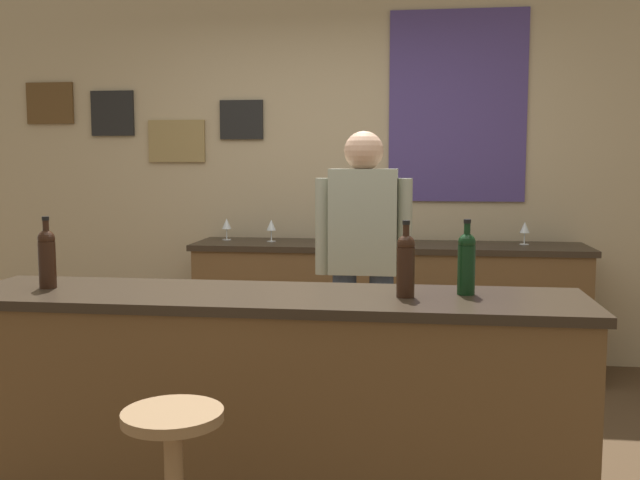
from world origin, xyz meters
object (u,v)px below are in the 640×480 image
object	(u,v)px
wine_glass_a	(227,225)
wine_glass_d	(525,228)
bar_stool	(174,478)
wine_bottle_a	(47,256)
wine_bottle_c	(466,261)
wine_bottle_b	(406,263)
wine_glass_c	(405,228)
wine_glass_b	(271,226)
bartender	(363,259)

from	to	relation	value
wine_glass_a	wine_glass_d	xyz separation A→B (m)	(2.08, -0.02, 0.00)
bar_stool	wine_bottle_a	bearing A→B (deg)	137.28
wine_bottle_c	wine_bottle_b	bearing A→B (deg)	-159.10
wine_bottle_a	wine_glass_d	distance (m)	3.12
bar_stool	wine_glass_c	distance (m)	2.92
bar_stool	wine_glass_b	bearing A→B (deg)	95.28
bar_stool	wine_glass_b	size ratio (longest dim) A/B	4.39
wine_bottle_b	wine_glass_b	distance (m)	2.30
wine_glass_b	wine_glass_d	world-z (taller)	same
bartender	bar_stool	distance (m)	1.85
wine_bottle_a	wine_glass_a	distance (m)	2.15
wine_bottle_b	wine_glass_a	bearing A→B (deg)	121.34
wine_glass_c	wine_glass_a	bearing A→B (deg)	175.35
wine_bottle_b	wine_glass_a	world-z (taller)	wine_bottle_b
wine_glass_a	wine_glass_b	xyz separation A→B (m)	(0.34, -0.06, 0.00)
bar_stool	wine_bottle_b	bearing A→B (deg)	46.12
bar_stool	wine_bottle_a	distance (m)	1.25
wine_bottle_b	wine_glass_d	distance (m)	2.27
wine_bottle_a	wine_glass_a	xyz separation A→B (m)	(0.21, 2.14, -0.05)
bartender	wine_bottle_b	xyz separation A→B (m)	(0.24, -0.99, 0.12)
wine_glass_d	wine_bottle_c	bearing A→B (deg)	-104.49
wine_glass_a	wine_glass_d	bearing A→B (deg)	-0.52
bar_stool	wine_glass_c	size ratio (longest dim) A/B	4.39
wine_bottle_a	wine_glass_c	bearing A→B (deg)	53.98
bar_stool	wine_glass_b	distance (m)	2.89
bartender	wine_glass_a	xyz separation A→B (m)	(-1.07, 1.16, 0.07)
wine_bottle_b	wine_glass_a	xyz separation A→B (m)	(-1.31, 2.15, -0.05)
wine_glass_a	wine_bottle_c	bearing A→B (deg)	-52.97
bartender	wine_bottle_c	size ratio (longest dim) A/B	5.29
wine_bottle_c	wine_bottle_a	bearing A→B (deg)	-177.21
wine_bottle_a	wine_bottle_c	bearing A→B (deg)	2.79
wine_bottle_c	wine_glass_b	world-z (taller)	wine_bottle_c
bar_stool	wine_bottle_b	size ratio (longest dim) A/B	2.22
wine_glass_a	wine_glass_c	xyz separation A→B (m)	(1.28, -0.10, 0.00)
bar_stool	wine_glass_a	size ratio (longest dim) A/B	4.39
wine_bottle_c	wine_glass_c	bearing A→B (deg)	98.00
wine_glass_b	bartender	bearing A→B (deg)	-56.49
wine_bottle_a	wine_glass_c	size ratio (longest dim) A/B	1.97
bar_stool	wine_glass_d	world-z (taller)	wine_glass_d
wine_glass_a	wine_glass_b	bearing A→B (deg)	-10.49
bartender	wine_glass_b	world-z (taller)	bartender
bar_stool	wine_glass_c	xyz separation A→B (m)	(0.68, 2.78, 0.55)
bartender	wine_glass_c	distance (m)	1.08
wine_glass_b	wine_bottle_b	bearing A→B (deg)	-65.08
bar_stool	wine_glass_c	bearing A→B (deg)	76.33
wine_glass_b	wine_glass_d	size ratio (longest dim) A/B	1.00
wine_bottle_b	wine_glass_b	xyz separation A→B (m)	(-0.97, 2.09, -0.05)
wine_glass_a	wine_glass_b	world-z (taller)	same
wine_bottle_a	wine_bottle_b	xyz separation A→B (m)	(1.52, -0.01, 0.00)
wine_bottle_b	bartender	bearing A→B (deg)	103.74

